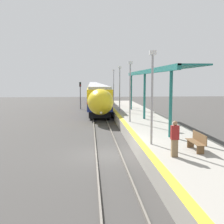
# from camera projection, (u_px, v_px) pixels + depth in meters

# --- Properties ---
(ground_plane) EXTENTS (120.00, 120.00, 0.00)m
(ground_plane) POSITION_uv_depth(u_px,v_px,m) (108.00, 155.00, 16.62)
(ground_plane) COLOR #423F3D
(rail_left) EXTENTS (0.08, 90.00, 0.15)m
(rail_left) POSITION_uv_depth(u_px,v_px,m) (96.00, 154.00, 16.56)
(rail_left) COLOR slate
(rail_left) RESTS_ON ground_plane
(rail_right) EXTENTS (0.08, 90.00, 0.15)m
(rail_right) POSITION_uv_depth(u_px,v_px,m) (120.00, 154.00, 16.67)
(rail_right) COLOR slate
(rail_right) RESTS_ON ground_plane
(train) EXTENTS (2.84, 93.30, 3.74)m
(train) POSITION_uv_depth(u_px,v_px,m) (94.00, 89.00, 73.20)
(train) COLOR black
(train) RESTS_ON ground_plane
(platform_right) EXTENTS (4.49, 64.00, 0.94)m
(platform_right) POSITION_uv_depth(u_px,v_px,m) (172.00, 146.00, 16.86)
(platform_right) COLOR #9E998E
(platform_right) RESTS_ON ground_plane
(platform_bench) EXTENTS (0.44, 1.76, 0.89)m
(platform_bench) POSITION_uv_depth(u_px,v_px,m) (197.00, 141.00, 13.92)
(platform_bench) COLOR brown
(platform_bench) RESTS_ON platform_right
(person_waiting) EXTENTS (0.36, 0.22, 1.66)m
(person_waiting) POSITION_uv_depth(u_px,v_px,m) (175.00, 138.00, 12.74)
(person_waiting) COLOR #7F6647
(person_waiting) RESTS_ON platform_right
(railway_signal) EXTENTS (0.28, 0.28, 4.17)m
(railway_signal) POSITION_uv_depth(u_px,v_px,m) (80.00, 93.00, 43.03)
(railway_signal) COLOR #59595E
(railway_signal) RESTS_ON ground_plane
(lamppost_near) EXTENTS (0.36, 0.20, 5.06)m
(lamppost_near) POSITION_uv_depth(u_px,v_px,m) (152.00, 91.00, 15.09)
(lamppost_near) COLOR #9E9EA3
(lamppost_near) RESTS_ON platform_right
(lamppost_mid) EXTENTS (0.36, 0.20, 5.06)m
(lamppost_mid) POSITION_uv_depth(u_px,v_px,m) (130.00, 87.00, 23.42)
(lamppost_mid) COLOR #9E9EA3
(lamppost_mid) RESTS_ON platform_right
(lamppost_far) EXTENTS (0.36, 0.20, 5.06)m
(lamppost_far) POSITION_uv_depth(u_px,v_px,m) (120.00, 85.00, 31.76)
(lamppost_far) COLOR #9E9EA3
(lamppost_far) RESTS_ON platform_right
(lamppost_farthest) EXTENTS (0.36, 0.20, 5.06)m
(lamppost_farthest) POSITION_uv_depth(u_px,v_px,m) (114.00, 84.00, 40.10)
(lamppost_farthest) COLOR #9E9EA3
(lamppost_farthest) RESTS_ON platform_right
(station_canopy) EXTENTS (2.02, 19.67, 4.42)m
(station_canopy) POSITION_uv_depth(u_px,v_px,m) (151.00, 73.00, 25.16)
(station_canopy) COLOR #1E6B66
(station_canopy) RESTS_ON platform_right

